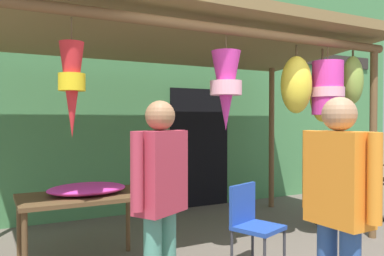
% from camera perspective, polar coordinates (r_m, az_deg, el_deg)
% --- Properties ---
extents(shop_facade, '(11.30, 0.29, 4.35)m').
position_cam_1_polar(shop_facade, '(6.42, -6.48, 7.44)').
color(shop_facade, '#47844C').
rests_on(shop_facade, ground_plane).
extents(market_stall_canopy, '(4.82, 2.46, 2.63)m').
position_cam_1_polar(market_stall_canopy, '(4.70, 1.24, 11.32)').
color(market_stall_canopy, brown).
rests_on(market_stall_canopy, ground_plane).
extents(display_table, '(1.22, 0.74, 0.74)m').
position_cam_1_polar(display_table, '(4.05, -15.54, -10.47)').
color(display_table, brown).
rests_on(display_table, ground_plane).
extents(flower_heap_on_table, '(0.77, 0.54, 0.11)m').
position_cam_1_polar(flower_heap_on_table, '(4.04, -14.82, -8.56)').
color(flower_heap_on_table, '#D13399').
rests_on(flower_heap_on_table, display_table).
extents(folding_chair, '(0.51, 0.51, 0.84)m').
position_cam_1_polar(folding_chair, '(3.93, 8.67, -13.11)').
color(folding_chair, '#2347A8').
rests_on(folding_chair, ground_plane).
extents(parked_bicycle, '(1.70, 0.58, 0.92)m').
position_cam_1_polar(parked_bicycle, '(6.11, 23.42, -9.52)').
color(parked_bicycle, black).
rests_on(parked_bicycle, ground_plane).
extents(customer_foreground, '(0.53, 0.39, 1.61)m').
position_cam_1_polar(customer_foreground, '(2.89, -4.66, -9.25)').
color(customer_foreground, '#4C8E7A').
rests_on(customer_foreground, ground_plane).
extents(shopper_by_bananas, '(0.24, 0.59, 1.62)m').
position_cam_1_polar(shopper_by_bananas, '(2.71, 20.60, -9.90)').
color(shopper_by_bananas, '#2D5193').
rests_on(shopper_by_bananas, ground_plane).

